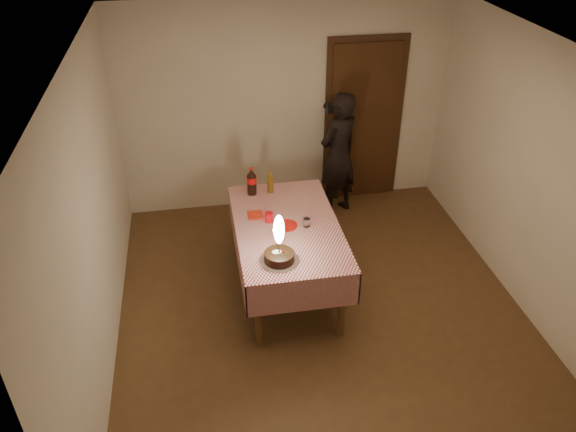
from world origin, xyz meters
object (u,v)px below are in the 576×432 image
object	(u,v)px
photographer	(338,155)
clear_cup	(307,223)
birthday_cake	(279,250)
cola_bottle	(252,181)
dining_table	(287,234)
red_cup	(269,217)
red_plate	(286,225)
amber_bottle_left	(270,183)

from	to	relation	value
photographer	clear_cup	bearing A→B (deg)	-115.15
birthday_cake	cola_bottle	distance (m)	1.23
dining_table	red_cup	size ratio (longest dim) A/B	17.20
birthday_cake	red_plate	bearing A→B (deg)	73.95
dining_table	clear_cup	world-z (taller)	clear_cup
red_cup	cola_bottle	xyz separation A→B (m)	(-0.10, 0.57, 0.10)
photographer	dining_table	bearing A→B (deg)	-121.60
dining_table	photographer	xyz separation A→B (m)	(0.88, 1.43, 0.10)
red_cup	clear_cup	size ratio (longest dim) A/B	1.11
red_plate	amber_bottle_left	world-z (taller)	amber_bottle_left
red_cup	cola_bottle	size ratio (longest dim) A/B	0.31
red_cup	red_plate	bearing A→B (deg)	-34.83
birthday_cake	photographer	bearing A→B (deg)	62.18
amber_bottle_left	photographer	xyz separation A→B (m)	(0.94, 0.76, -0.12)
red_plate	birthday_cake	bearing A→B (deg)	-106.05
red_plate	dining_table	bearing A→B (deg)	32.22
red_cup	amber_bottle_left	xyz separation A→B (m)	(0.10, 0.57, 0.07)
birthday_cake	clear_cup	distance (m)	0.62
red_cup	clear_cup	bearing A→B (deg)	-23.48
dining_table	photographer	size ratio (longest dim) A/B	1.08
dining_table	red_plate	bearing A→B (deg)	-147.78
dining_table	cola_bottle	bearing A→B (deg)	111.52
dining_table	clear_cup	distance (m)	0.24
cola_bottle	photographer	distance (m)	1.38
red_cup	cola_bottle	distance (m)	0.59
red_cup	cola_bottle	bearing A→B (deg)	99.95
birthday_cake	cola_bottle	size ratio (longest dim) A/B	1.52
cola_bottle	red_plate	bearing A→B (deg)	-69.33
birthday_cake	clear_cup	xyz separation A→B (m)	(0.35, 0.50, -0.07)
red_plate	amber_bottle_left	size ratio (longest dim) A/B	0.86
dining_table	red_plate	world-z (taller)	red_plate
red_plate	amber_bottle_left	distance (m)	0.69
red_plate	photographer	xyz separation A→B (m)	(0.89, 1.43, -0.01)
clear_cup	amber_bottle_left	size ratio (longest dim) A/B	0.35
birthday_cake	photographer	size ratio (longest dim) A/B	0.30
amber_bottle_left	photographer	distance (m)	1.22
dining_table	red_cup	distance (m)	0.25
birthday_cake	red_plate	xyz separation A→B (m)	(0.16, 0.55, -0.12)
cola_bottle	photographer	xyz separation A→B (m)	(1.14, 0.76, -0.16)
photographer	red_cup	bearing A→B (deg)	-128.22
dining_table	clear_cup	xyz separation A→B (m)	(0.18, -0.05, 0.15)
birthday_cake	photographer	distance (m)	2.25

